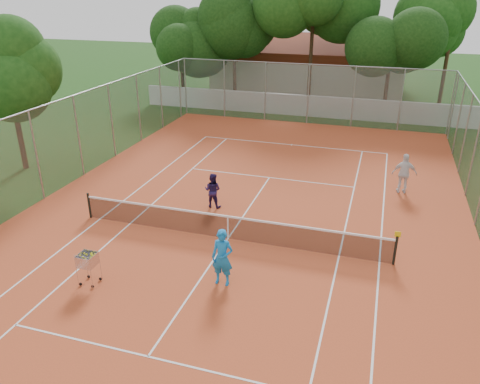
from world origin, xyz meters
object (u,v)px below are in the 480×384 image
(clubhouse, at_px, (309,64))
(player_far_left, at_px, (213,190))
(tennis_net, at_px, (228,227))
(ball_hopper, at_px, (88,268))
(player_far_right, at_px, (404,174))
(player_near, at_px, (222,258))

(clubhouse, height_order, player_far_left, clubhouse)
(tennis_net, distance_m, ball_hopper, 5.18)
(tennis_net, distance_m, player_far_right, 8.98)
(player_far_left, bearing_deg, player_near, 116.20)
(ball_hopper, bearing_deg, tennis_net, 42.12)
(clubhouse, bearing_deg, player_near, -85.04)
(player_near, height_order, player_far_left, player_near)
(tennis_net, height_order, player_far_right, player_far_right)
(clubhouse, relative_size, ball_hopper, 14.09)
(player_far_left, xyz_separation_m, ball_hopper, (-1.75, -6.50, -0.17))
(tennis_net, distance_m, clubhouse, 29.12)
(player_far_left, relative_size, ball_hopper, 1.29)
(player_far_right, bearing_deg, tennis_net, 38.71)
(tennis_net, bearing_deg, player_far_right, 46.00)
(clubhouse, height_order, ball_hopper, clubhouse)
(player_far_right, bearing_deg, player_far_left, 19.92)
(player_far_left, bearing_deg, ball_hopper, 77.71)
(clubhouse, distance_m, player_far_right, 24.03)
(player_near, bearing_deg, ball_hopper, -163.59)
(player_near, bearing_deg, player_far_right, 58.31)
(player_near, distance_m, ball_hopper, 4.23)
(tennis_net, relative_size, ball_hopper, 10.21)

